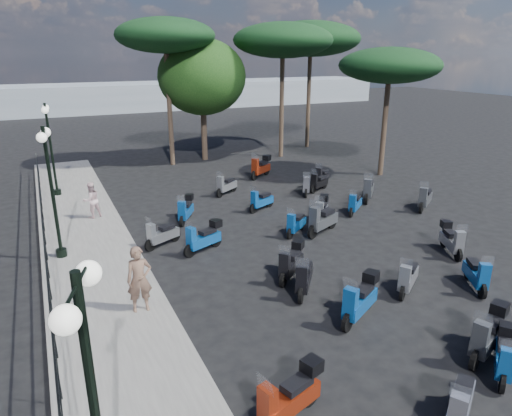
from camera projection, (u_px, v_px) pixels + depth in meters
name	position (u px, v px, depth m)	size (l,w,h in m)	color
ground	(314.00, 261.00, 14.80)	(120.00, 120.00, 0.00)	black
sidewalk	(93.00, 260.00, 14.70)	(3.00, 30.00, 0.15)	slate
railing	(45.00, 246.00, 13.73)	(0.04, 26.04, 1.10)	black
lamp_post_0	(95.00, 415.00, 5.14)	(0.59, 1.19, 4.20)	black
lamp_post_1	(51.00, 185.00, 14.04)	(0.43, 1.24, 4.22)	black
lamp_post_2	(50.00, 144.00, 20.47)	(0.35, 1.23, 4.19)	black
woman	(139.00, 279.00, 11.46)	(0.63, 0.42, 1.74)	brown
pedestrian_far	(91.00, 200.00, 18.07)	(0.71, 0.55, 1.46)	beige
scooter_0	(289.00, 398.00, 8.22)	(1.66, 0.78, 1.36)	black
scooter_1	(460.00, 406.00, 8.13)	(1.41, 0.99, 1.29)	black
scooter_2	(291.00, 263.00, 13.55)	(1.36, 1.18, 1.31)	black
scooter_3	(203.00, 238.00, 15.36)	(1.56, 0.85, 1.31)	black
scooter_4	(162.00, 235.00, 15.80)	(1.43, 0.82, 1.23)	black
scooter_5	(186.00, 210.00, 18.14)	(1.00, 1.43, 1.28)	black
scooter_6	(504.00, 357.00, 9.44)	(1.27, 1.06, 1.20)	black
scooter_7	(360.00, 300.00, 11.43)	(1.63, 1.04, 1.42)	black
scooter_8	(304.00, 278.00, 12.71)	(1.14, 1.38, 1.35)	black
scooter_9	(296.00, 224.00, 16.85)	(1.25, 0.96, 1.18)	black
scooter_10	(261.00, 201.00, 19.45)	(1.42, 0.78, 1.20)	black
scooter_11	(226.00, 186.00, 21.60)	(1.37, 0.96, 1.25)	black
scooter_12	(488.00, 335.00, 10.04)	(1.68, 0.88, 1.40)	black
scooter_13	(408.00, 278.00, 12.77)	(1.36, 1.00, 1.26)	black
scooter_14	(322.00, 221.00, 16.89)	(1.76, 0.98, 1.49)	black
scooter_15	(321.00, 211.00, 17.91)	(1.25, 1.36, 1.34)	black
scooter_16	(306.00, 186.00, 21.65)	(0.94, 1.36, 1.24)	black
scooter_19	(477.00, 275.00, 12.94)	(0.95, 1.43, 1.28)	black
scooter_20	(355.00, 204.00, 19.06)	(1.22, 1.01, 1.19)	black
scooter_21	(319.00, 183.00, 22.17)	(1.38, 0.83, 1.20)	black
scooter_22	(261.00, 168.00, 24.56)	(1.61, 1.18, 1.46)	black
scooter_25	(452.00, 240.00, 15.21)	(0.87, 1.50, 1.28)	black
scooter_26	(425.00, 199.00, 19.54)	(1.51, 1.10, 1.40)	black
scooter_27	(368.00, 190.00, 20.71)	(1.35, 1.39, 1.45)	black
scooter_28	(322.00, 177.00, 23.11)	(1.38, 1.04, 1.29)	black
broadleaf_tree	(202.00, 77.00, 27.29)	(5.29, 5.29, 7.29)	#38281E
pine_0	(283.00, 41.00, 27.49)	(6.06, 6.06, 8.19)	#38281E
pine_1	(311.00, 39.00, 30.49)	(6.64, 6.64, 8.46)	#38281E
pine_2	(165.00, 36.00, 25.24)	(5.56, 5.56, 8.30)	#38281E
pine_3	(390.00, 66.00, 23.43)	(5.23, 5.23, 6.72)	#38281E
distant_hills	(105.00, 97.00, 52.76)	(70.00, 8.00, 3.00)	gray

